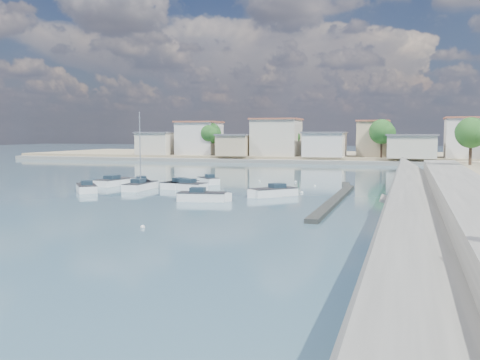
# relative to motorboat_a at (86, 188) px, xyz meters

# --- Properties ---
(ground) EXTENTS (400.00, 400.00, 0.00)m
(ground) POSITION_rel_motorboat_a_xyz_m (20.31, 29.50, -0.38)
(ground) COLOR #315062
(ground) RESTS_ON ground
(seawall_walkway) EXTENTS (5.00, 90.00, 1.80)m
(seawall_walkway) POSITION_rel_motorboat_a_xyz_m (38.81, 2.50, 0.52)
(seawall_walkway) COLOR slate
(seawall_walkway) RESTS_ON ground
(breakwater) EXTENTS (2.00, 31.02, 0.35)m
(breakwater) POSITION_rel_motorboat_a_xyz_m (27.21, 2.19, -0.21)
(breakwater) COLOR black
(breakwater) RESTS_ON ground
(far_shore_land) EXTENTS (160.00, 40.00, 1.40)m
(far_shore_land) POSITION_rel_motorboat_a_xyz_m (20.31, 81.50, 0.32)
(far_shore_land) COLOR gray
(far_shore_land) RESTS_ON ground
(far_shore_quay) EXTENTS (160.00, 2.50, 0.80)m
(far_shore_quay) POSITION_rel_motorboat_a_xyz_m (20.31, 60.50, 0.02)
(far_shore_quay) COLOR slate
(far_shore_quay) RESTS_ON ground
(far_town) EXTENTS (113.01, 12.80, 8.35)m
(far_town) POSITION_rel_motorboat_a_xyz_m (31.02, 66.42, 4.56)
(far_town) COLOR beige
(far_town) RESTS_ON far_shore_land
(shore_trees) EXTENTS (74.56, 38.32, 7.92)m
(shore_trees) POSITION_rel_motorboat_a_xyz_m (28.65, 57.62, 5.84)
(shore_trees) COLOR #38281E
(shore_trees) RESTS_ON ground
(motorboat_a) EXTENTS (4.42, 4.86, 1.48)m
(motorboat_a) POSITION_rel_motorboat_a_xyz_m (0.00, 0.00, 0.00)
(motorboat_a) COLOR white
(motorboat_a) RESTS_ON ground
(motorboat_b) EXTENTS (3.00, 5.01, 1.48)m
(motorboat_b) POSITION_rel_motorboat_a_xyz_m (8.67, 6.68, -0.00)
(motorboat_b) COLOR white
(motorboat_b) RESTS_ON ground
(motorboat_c) EXTENTS (6.01, 3.01, 1.48)m
(motorboat_c) POSITION_rel_motorboat_a_xyz_m (9.19, 5.17, 0.00)
(motorboat_c) COLOR white
(motorboat_c) RESTS_ON ground
(motorboat_d) EXTENTS (4.81, 4.95, 1.48)m
(motorboat_d) POSITION_rel_motorboat_a_xyz_m (20.45, 1.99, -0.00)
(motorboat_d) COLOR white
(motorboat_d) RESTS_ON ground
(motorboat_e) EXTENTS (3.08, 6.28, 1.48)m
(motorboat_e) POSITION_rel_motorboat_a_xyz_m (-0.66, 7.57, -0.00)
(motorboat_e) COLOR white
(motorboat_e) RESTS_ON ground
(motorboat_f) EXTENTS (3.71, 3.71, 1.48)m
(motorboat_f) POSITION_rel_motorboat_a_xyz_m (9.52, 12.56, -0.00)
(motorboat_f) COLOR white
(motorboat_f) RESTS_ON ground
(motorboat_g) EXTENTS (4.06, 4.82, 1.48)m
(motorboat_g) POSITION_rel_motorboat_a_xyz_m (3.55, 6.22, 0.00)
(motorboat_g) COLOR white
(motorboat_g) RESTS_ON ground
(motorboat_h) EXTENTS (5.21, 2.52, 1.48)m
(motorboat_h) POSITION_rel_motorboat_a_xyz_m (15.41, -3.60, -0.00)
(motorboat_h) COLOR white
(motorboat_h) RESTS_ON ground
(sailboat) EXTENTS (2.04, 6.19, 9.00)m
(sailboat) POSITION_rel_motorboat_a_xyz_m (4.71, 3.94, 0.04)
(sailboat) COLOR white
(sailboat) RESTS_ON ground
(mooring_buoys) EXTENTS (18.70, 36.88, 0.32)m
(mooring_buoys) POSITION_rel_motorboat_a_xyz_m (21.78, 4.35, -0.33)
(mooring_buoys) COLOR white
(mooring_buoys) RESTS_ON ground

